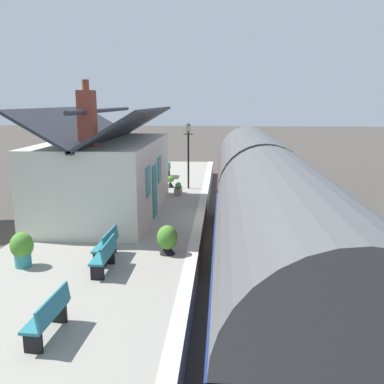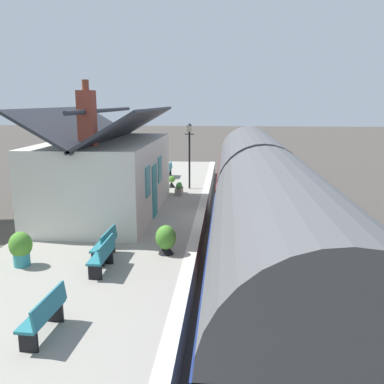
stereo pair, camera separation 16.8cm
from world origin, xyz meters
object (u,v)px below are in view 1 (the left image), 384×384
at_px(station_building, 107,174).
at_px(bench_mid_platform, 105,255).
at_px(bench_near_building, 49,315).
at_px(planter_under_sign, 178,189).
at_px(planter_bench_left, 22,248).
at_px(planter_edge_near, 170,182).
at_px(bench_by_lamp, 107,244).
at_px(planter_by_door, 167,240).
at_px(train, 263,216).
at_px(lamp_post_platform, 188,143).
at_px(bench_platform_end, 167,169).
at_px(planter_bench_right, 155,166).

height_order(station_building, bench_mid_platform, station_building).
bearing_deg(bench_near_building, planter_under_sign, -5.10).
distance_m(station_building, planter_bench_left, 6.24).
relative_size(bench_near_building, planter_edge_near, 2.28).
xyz_separation_m(bench_by_lamp, planter_bench_left, (-0.71, 2.23, 0.06)).
bearing_deg(planter_under_sign, bench_by_lamp, 172.64).
relative_size(bench_near_building, planter_by_door, 1.57).
relative_size(bench_by_lamp, planter_edge_near, 2.27).
relative_size(train, planter_bench_left, 17.24).
distance_m(train, planter_bench_left, 6.90).
bearing_deg(planter_edge_near, planter_by_door, -173.55).
distance_m(station_building, lamp_post_platform, 6.00).
xyz_separation_m(planter_bench_left, planter_edge_near, (11.45, -2.79, -0.23)).
distance_m(bench_platform_end, planter_bench_left, 14.79).
bearing_deg(bench_mid_platform, planter_bench_left, 85.29).
height_order(station_building, bench_by_lamp, station_building).
distance_m(planter_bench_right, planter_by_door, 15.88).
distance_m(train, bench_platform_end, 14.36).
distance_m(planter_bench_right, planter_under_sign, 7.54).
bearing_deg(train, lamp_post_platform, 16.34).
bearing_deg(planter_by_door, bench_near_building, 160.17).
relative_size(planter_edge_near, lamp_post_platform, 0.18).
relative_size(planter_bench_left, planter_edge_near, 1.61).
distance_m(planter_bench_right, lamp_post_platform, 6.65).
bearing_deg(lamp_post_platform, planter_bench_left, 161.38).
distance_m(bench_mid_platform, planter_by_door, 2.12).
relative_size(station_building, planter_by_door, 9.37).
height_order(bench_mid_platform, planter_bench_left, planter_bench_left).
relative_size(bench_near_building, planter_bench_left, 1.42).
bearing_deg(lamp_post_platform, train, -163.66).
bearing_deg(planter_edge_near, bench_platform_end, 10.54).
distance_m(bench_mid_platform, planter_under_sign, 9.98).
relative_size(planter_by_door, planter_under_sign, 0.89).
bearing_deg(planter_bench_right, planter_bench_left, 176.44).
distance_m(bench_near_building, planter_under_sign, 13.28).
bearing_deg(planter_under_sign, planter_edge_near, 19.35).
relative_size(bench_platform_end, planter_under_sign, 1.39).
bearing_deg(lamp_post_platform, planter_bench_right, 25.74).
relative_size(bench_near_building, bench_mid_platform, 1.01).
bearing_deg(station_building, planter_bench_right, -1.34).
height_order(bench_near_building, planter_edge_near, bench_near_building).
height_order(train, lamp_post_platform, lamp_post_platform).
xyz_separation_m(bench_near_building, bench_by_lamp, (4.21, -0.01, 0.00)).
bearing_deg(planter_by_door, planter_edge_near, 6.45).
height_order(planter_bench_right, planter_by_door, planter_by_door).
bearing_deg(bench_near_building, train, -45.18).
relative_size(bench_mid_platform, planter_under_sign, 1.38).
bearing_deg(lamp_post_platform, bench_by_lamp, 171.58).
bearing_deg(bench_by_lamp, planter_under_sign, -7.36).
distance_m(bench_by_lamp, planter_bench_left, 2.34).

